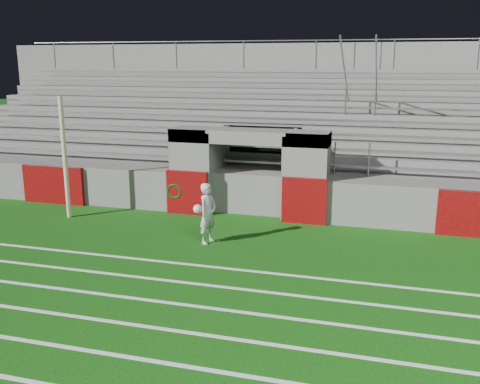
% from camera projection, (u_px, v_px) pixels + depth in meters
% --- Properties ---
extents(ground, '(90.00, 90.00, 0.00)m').
position_uv_depth(ground, '(213.00, 251.00, 13.24)').
color(ground, '#0F470B').
rests_on(ground, ground).
extents(field_post, '(0.13, 0.13, 3.62)m').
position_uv_depth(field_post, '(65.00, 158.00, 15.71)').
color(field_post, beige).
rests_on(field_post, ground).
extents(field_markings, '(28.00, 8.09, 0.01)m').
position_uv_depth(field_markings, '(113.00, 355.00, 8.56)').
color(field_markings, white).
rests_on(field_markings, ground).
extents(stadium_structure, '(26.00, 8.48, 5.42)m').
position_uv_depth(stadium_structure, '(279.00, 145.00, 20.33)').
color(stadium_structure, '#605E5B').
rests_on(stadium_structure, ground).
extents(goalkeeper_with_ball, '(0.58, 0.66, 1.57)m').
position_uv_depth(goalkeeper_with_ball, '(208.00, 213.00, 13.68)').
color(goalkeeper_with_ball, silver).
rests_on(goalkeeper_with_ball, ground).
extents(hose_coil, '(0.57, 0.15, 0.57)m').
position_uv_depth(hose_coil, '(175.00, 191.00, 16.39)').
color(hose_coil, '#0C401A').
rests_on(hose_coil, ground).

